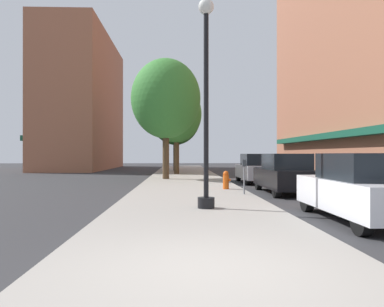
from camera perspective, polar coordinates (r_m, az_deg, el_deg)
ground_plane at (r=23.42m, az=8.92°, el=-4.11°), size 90.00×90.00×0.00m
sidewalk_slab at (r=23.99m, az=-0.98°, el=-3.87°), size 4.80×50.00×0.12m
building_far_background at (r=43.61m, az=-16.18°, el=7.26°), size 6.80×18.00×14.49m
lamppost at (r=10.64m, az=2.17°, el=8.35°), size 0.48×0.48×5.90m
fire_hydrant at (r=16.37m, az=5.20°, el=-4.02°), size 0.33×0.26×0.79m
parking_meter_near at (r=14.36m, az=7.96°, el=-2.85°), size 0.14×0.09×1.31m
tree_near at (r=28.96m, az=-2.37°, el=6.02°), size 3.86×3.86×6.85m
tree_mid at (r=23.27m, az=-4.01°, el=8.31°), size 4.27×4.27×7.40m
tree_far at (r=34.51m, az=-2.54°, el=5.73°), size 4.65×4.65×7.72m
car_white at (r=9.98m, az=24.49°, el=-4.87°), size 1.80×4.30×1.66m
car_black at (r=16.05m, az=14.05°, el=-3.06°), size 1.80×4.30×1.66m
car_silver at (r=21.61m, az=9.83°, el=-2.30°), size 1.80×4.30×1.66m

